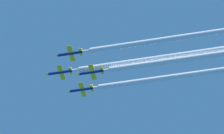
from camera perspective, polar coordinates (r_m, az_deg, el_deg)
name	(u,v)px	position (r m, az deg, el deg)	size (l,w,h in m)	color
jet_lead	(59,72)	(284.43, -4.52, -0.47)	(8.46, 12.32, 2.96)	navy
jet_left_wingman	(69,54)	(275.70, -3.68, 1.14)	(8.46, 12.32, 2.96)	navy
jet_right_wingman	(81,90)	(289.34, -2.70, -1.95)	(8.46, 12.32, 2.96)	navy
jet_slot	(90,72)	(279.25, -1.85, -0.46)	(8.46, 12.32, 2.96)	navy
smoke_trail_lead	(164,58)	(278.80, 4.44, 0.81)	(2.29, 78.35, 2.29)	white
smoke_trail_left_wingman	(182,37)	(270.98, 6.02, 2.56)	(2.29, 82.56, 2.29)	white
smoke_trail_right_wingman	(169,77)	(285.09, 4.88, -0.89)	(2.29, 65.94, 2.29)	white
smoke_trail_slot	(183,59)	(275.81, 6.05, 0.67)	(2.29, 66.35, 2.29)	white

